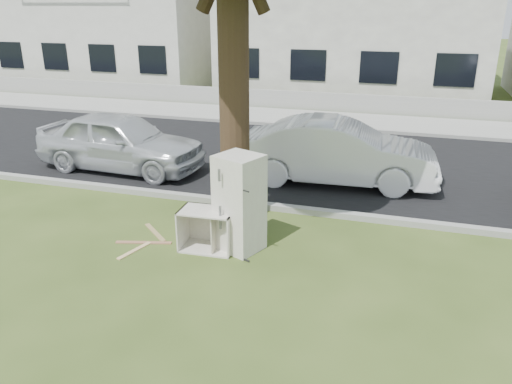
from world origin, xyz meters
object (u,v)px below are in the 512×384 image
(fridge, at_px, (239,203))
(car_center, at_px, (338,152))
(car_left, at_px, (121,141))
(cabinet, at_px, (207,230))

(fridge, relative_size, car_center, 0.37)
(car_center, distance_m, car_left, 5.30)
(fridge, bearing_deg, cabinet, -138.89)
(cabinet, relative_size, car_center, 0.20)
(fridge, bearing_deg, car_center, 96.09)
(cabinet, height_order, car_left, car_left)
(fridge, distance_m, cabinet, 0.72)
(car_center, height_order, car_left, car_center)
(cabinet, bearing_deg, fridge, 16.76)
(fridge, xyz_separation_m, car_left, (-4.20, 3.25, -0.11))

